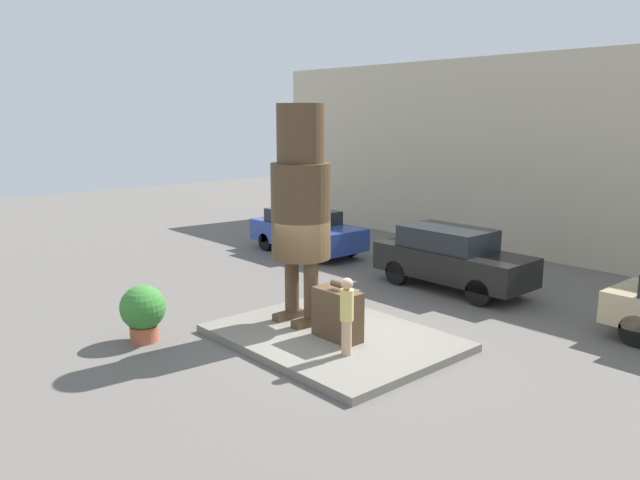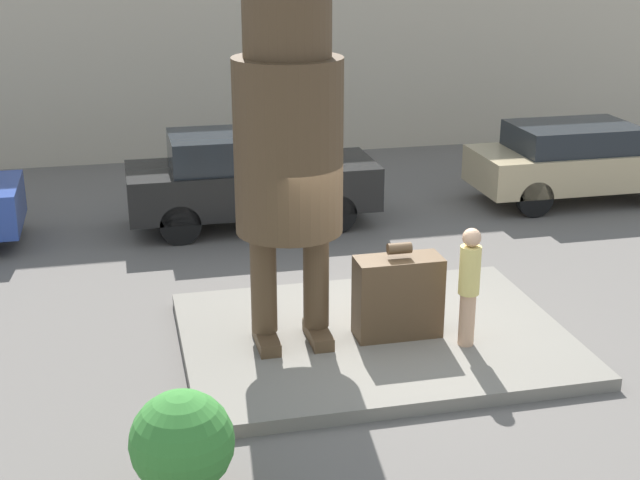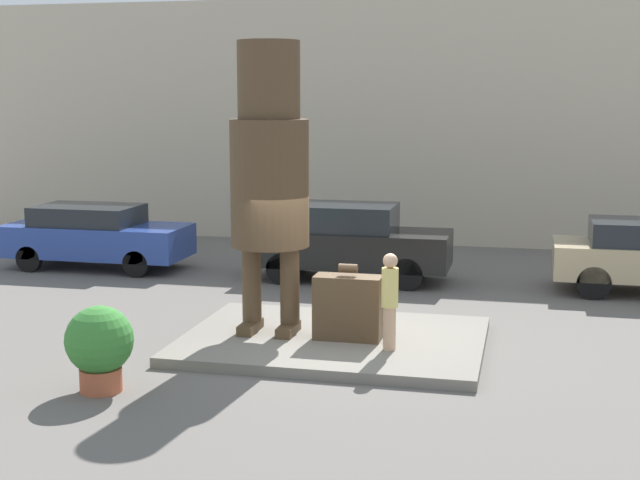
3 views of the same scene
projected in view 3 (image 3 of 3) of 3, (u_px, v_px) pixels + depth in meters
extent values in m
plane|color=#605B56|center=(334.00, 346.00, 14.95)|extent=(60.00, 60.00, 0.00)
cube|color=slate|center=(334.00, 341.00, 14.94)|extent=(4.97, 3.76, 0.17)
cube|color=beige|center=(417.00, 122.00, 24.69)|extent=(28.00, 0.60, 6.79)
cube|color=#4C3823|center=(250.00, 327.00, 15.17)|extent=(0.26, 0.75, 0.16)
cube|color=#4C3823|center=(288.00, 329.00, 15.02)|extent=(0.26, 0.75, 0.16)
cylinder|color=#4C3823|center=(252.00, 283.00, 15.16)|extent=(0.33, 0.33, 1.32)
cylinder|color=#4C3823|center=(290.00, 285.00, 15.01)|extent=(0.33, 0.33, 1.32)
cylinder|color=#4C3823|center=(270.00, 183.00, 14.80)|extent=(1.32, 1.32, 2.12)
cylinder|color=#4C3823|center=(269.00, 80.00, 14.53)|extent=(1.03, 1.03, 1.27)
cube|color=#4C3823|center=(348.00, 308.00, 14.65)|extent=(1.11, 0.48, 1.06)
cylinder|color=#4C3823|center=(348.00, 268.00, 14.55)|extent=(0.31, 0.14, 0.14)
cylinder|color=tan|center=(389.00, 328.00, 14.06)|extent=(0.20, 0.20, 0.70)
cylinder|color=#DBC66B|center=(390.00, 287.00, 13.95)|extent=(0.26, 0.26, 0.62)
sphere|color=tan|center=(390.00, 261.00, 13.88)|extent=(0.23, 0.23, 0.23)
cube|color=#284293|center=(97.00, 240.00, 21.46)|extent=(4.41, 1.77, 0.75)
cube|color=#1E2328|center=(88.00, 215.00, 21.41)|extent=(2.43, 1.59, 0.46)
cylinder|color=black|center=(164.00, 252.00, 21.98)|extent=(0.62, 0.18, 0.62)
cylinder|color=black|center=(136.00, 264.00, 20.45)|extent=(0.62, 0.18, 0.62)
cylinder|color=black|center=(63.00, 248.00, 22.59)|extent=(0.62, 0.18, 0.62)
cylinder|color=black|center=(29.00, 259.00, 21.07)|extent=(0.62, 0.18, 0.62)
cube|color=black|center=(350.00, 248.00, 20.05)|extent=(4.46, 1.71, 0.79)
cube|color=#1E2328|center=(341.00, 217.00, 19.98)|extent=(2.45, 1.53, 0.58)
cylinder|color=black|center=(415.00, 261.00, 20.53)|extent=(0.71, 0.18, 0.71)
cylinder|color=black|center=(407.00, 274.00, 19.06)|extent=(0.71, 0.18, 0.71)
cylinder|color=black|center=(299.00, 256.00, 21.16)|extent=(0.71, 0.18, 0.71)
cylinder|color=black|center=(282.00, 269.00, 19.69)|extent=(0.71, 0.18, 0.71)
cylinder|color=black|center=(589.00, 268.00, 19.77)|extent=(0.70, 0.18, 0.70)
cylinder|color=black|center=(594.00, 283.00, 18.24)|extent=(0.70, 0.18, 0.70)
cylinder|color=#AD5638|center=(101.00, 380.00, 12.63)|extent=(0.60, 0.60, 0.34)
sphere|color=#387F33|center=(99.00, 340.00, 12.54)|extent=(0.97, 0.97, 0.97)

